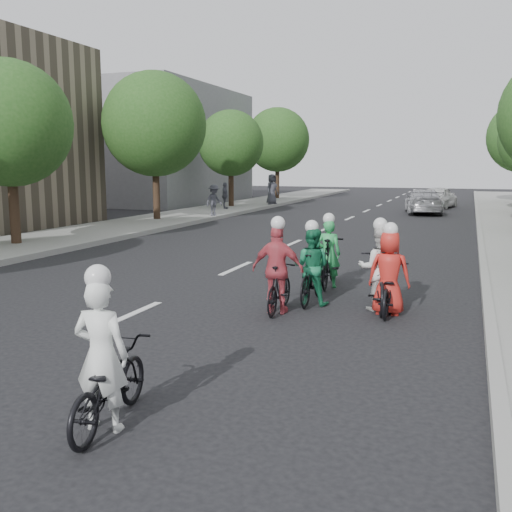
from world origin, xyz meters
The scene contains 20 objects.
ground centered at (0.00, 0.00, 0.00)m, with size 120.00×120.00×0.00m, color black.
sidewalk_left centered at (-8.00, 10.00, 0.07)m, with size 4.00×80.00×0.15m, color gray.
curb_left centered at (-6.05, 10.00, 0.09)m, with size 0.18×80.00×0.18m, color #999993.
curb_right centered at (6.05, 10.00, 0.09)m, with size 0.18×80.00×0.18m, color #999993.
bldg_sw centered at (-16.00, 28.00, 4.00)m, with size 10.00×14.00×8.00m, color slate.
tree_l_2 centered at (-8.20, 6.00, 3.96)m, with size 4.00×4.00×5.97m.
tree_l_3 centered at (-8.20, 15.00, 4.52)m, with size 4.80×4.80×6.93m.
tree_l_4 centered at (-8.20, 24.00, 3.96)m, with size 4.00×4.00×5.97m.
tree_l_5 centered at (-8.20, 33.00, 4.52)m, with size 4.80×4.80×6.93m.
cyclist_0 centered at (2.23, -3.87, 0.55)m, with size 0.81×1.72×1.72m.
cyclist_1 centered at (4.34, 1.77, 0.58)m, with size 0.75×1.67×1.68m.
cyclist_2 centered at (2.83, 2.01, 0.62)m, with size 0.73×1.69×1.64m.
cyclist_3 centered at (2.44, 1.12, 0.66)m, with size 0.97×1.52×1.78m.
cyclist_4 centered at (4.12, 2.02, 0.61)m, with size 1.02×1.99×1.73m.
cyclist_5 centered at (2.78, 3.66, 0.61)m, with size 0.68×1.88×1.65m.
follow_car_lead centered at (3.25, 24.20, 0.67)m, with size 1.88×4.61×1.34m, color #B0B0B5.
follow_car_trail centered at (3.83, 28.72, 0.68)m, with size 1.61×4.01×1.37m, color silver.
spectator_0 centered at (-6.30, 17.33, 0.93)m, with size 1.00×0.58×1.55m, color #43444E.
spectator_1 centered at (-7.62, 21.71, 0.91)m, with size 0.89×0.37×1.52m, color #535561.
spectator_2 centered at (-6.30, 26.22, 1.12)m, with size 0.94×0.61×1.93m, color #44444F.
Camera 1 is at (5.62, -8.55, 2.69)m, focal length 40.00 mm.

